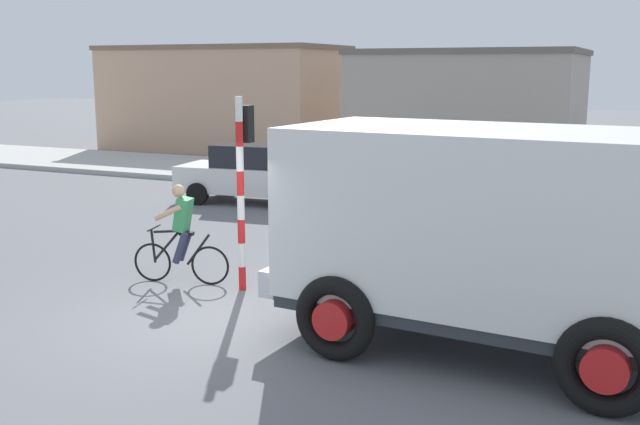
{
  "coord_description": "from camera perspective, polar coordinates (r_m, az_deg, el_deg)",
  "views": [
    {
      "loc": [
        5.75,
        -8.87,
        3.65
      ],
      "look_at": [
        0.58,
        2.5,
        1.2
      ],
      "focal_mm": 41.62,
      "sensor_mm": 36.0,
      "label": 1
    }
  ],
  "objects": [
    {
      "name": "traffic_light_pole",
      "position": [
        12.15,
        -5.98,
        3.55
      ],
      "size": [
        0.24,
        0.43,
        3.2
      ],
      "color": "red",
      "rests_on": "ground"
    },
    {
      "name": "sidewalk_far",
      "position": [
        23.44,
        9.97,
        2.17
      ],
      "size": [
        80.0,
        5.0,
        0.16
      ],
      "primitive_type": "cube",
      "color": "#ADADA8",
      "rests_on": "ground"
    },
    {
      "name": "ground_plane",
      "position": [
        11.19,
        -8.1,
        -8.07
      ],
      "size": [
        120.0,
        120.0,
        0.0
      ],
      "primitive_type": "plane",
      "color": "slate"
    },
    {
      "name": "car_white_mid",
      "position": [
        18.42,
        7.24,
        2.16
      ],
      "size": [
        4.26,
        2.46,
        1.6
      ],
      "color": "white",
      "rests_on": "ground"
    },
    {
      "name": "cyclist",
      "position": [
        12.83,
        -10.66,
        -1.65
      ],
      "size": [
        1.7,
        0.57,
        1.72
      ],
      "color": "black",
      "rests_on": "ground"
    },
    {
      "name": "car_far_side",
      "position": [
        20.39,
        -5.13,
        3.06
      ],
      "size": [
        4.15,
        2.19,
        1.6
      ],
      "color": "white",
      "rests_on": "ground"
    },
    {
      "name": "building_mid_block",
      "position": [
        29.18,
        11.49,
        7.94
      ],
      "size": [
        8.07,
        6.87,
        4.3
      ],
      "color": "#9E9389",
      "rests_on": "ground"
    },
    {
      "name": "building_corner_left",
      "position": [
        34.02,
        -7.32,
        8.73
      ],
      "size": [
        10.4,
        5.54,
        4.59
      ],
      "color": "tan",
      "rests_on": "ground"
    },
    {
      "name": "truck_foreground",
      "position": [
        9.71,
        13.01,
        -0.98
      ],
      "size": [
        5.58,
        3.12,
        2.9
      ],
      "color": "white",
      "rests_on": "ground"
    }
  ]
}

